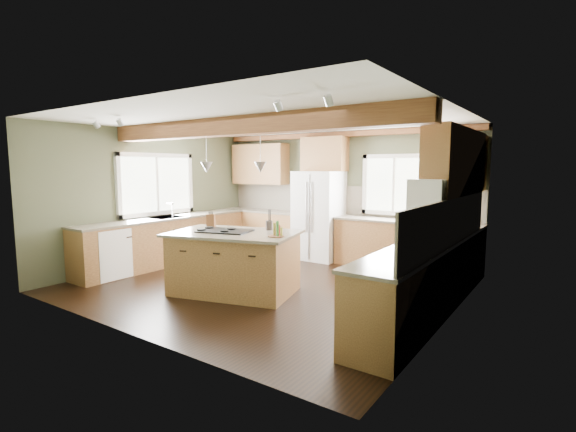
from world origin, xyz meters
The scene contains 37 objects.
floor centered at (0.00, 0.00, 0.00)m, with size 5.60×5.60×0.00m, color black.
ceiling centered at (0.00, 0.00, 2.60)m, with size 5.60×5.60×0.00m, color silver.
wall_back centered at (0.00, 2.50, 1.30)m, with size 5.60×5.60×0.00m, color #4C523A.
wall_left centered at (-2.80, 0.00, 1.30)m, with size 5.00×5.00×0.00m, color #4C523A.
wall_right centered at (2.80, 0.00, 1.30)m, with size 5.00×5.00×0.00m, color #4C523A.
ceiling_beam centered at (0.00, -0.62, 2.47)m, with size 5.55×0.26×0.26m, color #4C2515.
soffit_trim centered at (0.00, 2.40, 2.54)m, with size 5.55×0.20×0.10m, color #4C2515.
backsplash_back centered at (0.00, 2.48, 1.21)m, with size 5.58×0.03×0.58m, color brown.
backsplash_right centered at (2.78, 0.05, 1.21)m, with size 0.03×3.70×0.58m, color brown.
base_cab_back_left centered at (-1.79, 2.20, 0.44)m, with size 2.02×0.60×0.88m, color brown.
counter_back_left centered at (-1.79, 2.20, 0.90)m, with size 2.06×0.64×0.04m, color brown.
base_cab_back_right centered at (1.49, 2.20, 0.44)m, with size 2.62×0.60×0.88m, color brown.
counter_back_right centered at (1.49, 2.20, 0.90)m, with size 2.66×0.64×0.04m, color brown.
base_cab_left centered at (-2.50, 0.05, 0.44)m, with size 0.60×3.70×0.88m, color brown.
counter_left centered at (-2.50, 0.05, 0.90)m, with size 0.64×3.74×0.04m, color brown.
base_cab_right centered at (2.50, 0.05, 0.44)m, with size 0.60×3.70×0.88m, color brown.
counter_right centered at (2.50, 0.05, 0.90)m, with size 0.64×3.74×0.04m, color brown.
upper_cab_back_left centered at (-1.99, 2.33, 1.95)m, with size 1.40×0.35×0.90m, color brown.
upper_cab_over_fridge centered at (-0.30, 2.33, 2.15)m, with size 0.96×0.35×0.70m, color brown.
upper_cab_right centered at (2.62, 0.90, 1.95)m, with size 0.35×2.20×0.90m, color brown.
upper_cab_back_corner centered at (2.30, 2.33, 1.95)m, with size 0.90×0.35×0.90m, color brown.
window_left centered at (-2.78, 0.05, 1.55)m, with size 0.04×1.60×1.05m, color white.
window_back centered at (1.15, 2.48, 1.55)m, with size 1.10×0.04×1.00m, color white.
sink centered at (-2.50, 0.05, 0.91)m, with size 0.50×0.65×0.03m, color #262628.
faucet centered at (-2.32, 0.05, 1.05)m, with size 0.02×0.02×0.28m, color #B2B2B7.
dishwasher centered at (-2.49, -1.25, 0.43)m, with size 0.60×0.60×0.84m, color white.
oven centered at (2.49, -1.25, 0.43)m, with size 0.60×0.72×0.84m, color white.
microwave centered at (2.58, -0.05, 1.55)m, with size 0.40×0.70×0.38m, color white.
pendant_left centered at (-0.57, -0.73, 1.88)m, with size 0.18×0.18×0.16m, color #B2B2B7.
pendant_right centered at (0.28, -0.50, 1.88)m, with size 0.18×0.18×0.16m, color #B2B2B7.
refrigerator centered at (-0.30, 2.12, 0.90)m, with size 0.90×0.74×1.80m, color silver.
island centered at (-0.15, -0.62, 0.44)m, with size 1.75×1.07×0.88m, color brown.
island_top centered at (-0.15, -0.62, 0.90)m, with size 1.86×1.18×0.04m, color brown.
cooktop centered at (-0.29, -0.66, 0.93)m, with size 0.76×0.50×0.02m, color black.
knife_block centered at (-0.80, -0.44, 1.03)m, with size 0.13×0.09×0.21m, color brown.
utensil_crock centered at (0.16, -0.14, 0.99)m, with size 0.11×0.11×0.14m, color #3B322F.
bottle_tray centered at (0.62, -0.59, 1.03)m, with size 0.23×0.23×0.21m, color brown, non-canonical shape.
Camera 1 is at (4.03, -5.19, 1.88)m, focal length 26.00 mm.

